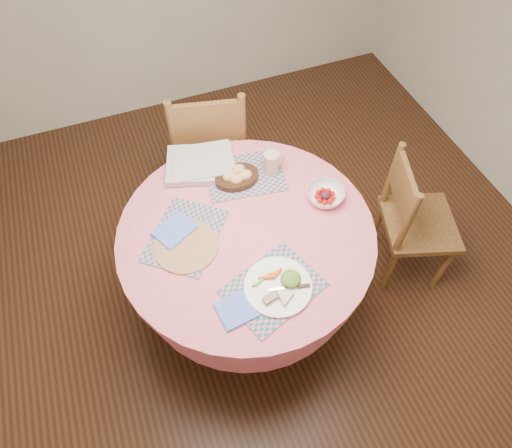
# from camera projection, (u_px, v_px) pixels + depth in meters

# --- Properties ---
(ground) EXTENTS (4.00, 4.00, 0.00)m
(ground) POSITION_uv_depth(u_px,v_px,m) (248.00, 302.00, 2.78)
(ground) COLOR #331C0F
(ground) RESTS_ON ground
(room_envelope) EXTENTS (4.01, 4.01, 2.71)m
(room_envelope) POSITION_uv_depth(u_px,v_px,m) (241.00, 49.00, 1.39)
(room_envelope) COLOR silver
(room_envelope) RESTS_ON ground
(dining_table) EXTENTS (1.24, 1.24, 0.75)m
(dining_table) POSITION_uv_depth(u_px,v_px,m) (247.00, 253.00, 2.33)
(dining_table) COLOR pink
(dining_table) RESTS_ON ground
(chair_right) EXTENTS (0.50, 0.52, 0.89)m
(chair_right) POSITION_uv_depth(u_px,v_px,m) (412.00, 220.00, 2.56)
(chair_right) COLOR brown
(chair_right) RESTS_ON ground
(chair_back) EXTENTS (0.56, 0.54, 1.01)m
(chair_back) POSITION_uv_depth(u_px,v_px,m) (210.00, 147.00, 2.81)
(chair_back) COLOR brown
(chair_back) RESTS_ON ground
(placemat_front) EXTENTS (0.48, 0.42, 0.01)m
(placemat_front) POSITION_uv_depth(u_px,v_px,m) (273.00, 288.00, 1.99)
(placemat_front) COLOR #14745C
(placemat_front) RESTS_ON dining_table
(placemat_left) EXTENTS (0.48, 0.50, 0.01)m
(placemat_left) POSITION_uv_depth(u_px,v_px,m) (185.00, 235.00, 2.15)
(placemat_left) COLOR #14745C
(placemat_left) RESTS_ON dining_table
(placemat_back) EXTENTS (0.44, 0.36, 0.01)m
(placemat_back) POSITION_uv_depth(u_px,v_px,m) (245.00, 175.00, 2.38)
(placemat_back) COLOR #14745C
(placemat_back) RESTS_ON dining_table
(wicker_trivet) EXTENTS (0.30, 0.30, 0.01)m
(wicker_trivet) POSITION_uv_depth(u_px,v_px,m) (186.00, 246.00, 2.11)
(wicker_trivet) COLOR #996542
(wicker_trivet) RESTS_ON dining_table
(napkin_near) EXTENTS (0.20, 0.16, 0.01)m
(napkin_near) POSITION_uv_depth(u_px,v_px,m) (239.00, 309.00, 1.93)
(napkin_near) COLOR #5679DE
(napkin_near) RESTS_ON dining_table
(napkin_far) EXTENTS (0.22, 0.21, 0.01)m
(napkin_far) POSITION_uv_depth(u_px,v_px,m) (175.00, 230.00, 2.16)
(napkin_far) COLOR #5679DE
(napkin_far) RESTS_ON placemat_left
(dinner_plate) EXTENTS (0.30, 0.30, 0.05)m
(dinner_plate) POSITION_uv_depth(u_px,v_px,m) (280.00, 286.00, 1.97)
(dinner_plate) COLOR white
(dinner_plate) RESTS_ON placemat_front
(bread_bowl) EXTENTS (0.23, 0.23, 0.08)m
(bread_bowl) POSITION_uv_depth(u_px,v_px,m) (237.00, 176.00, 2.33)
(bread_bowl) COLOR black
(bread_bowl) RESTS_ON placemat_back
(latte_mug) EXTENTS (0.12, 0.08, 0.12)m
(latte_mug) POSITION_uv_depth(u_px,v_px,m) (272.00, 162.00, 2.34)
(latte_mug) COLOR beige
(latte_mug) RESTS_ON placemat_back
(fruit_bowl) EXTENTS (0.19, 0.19, 0.06)m
(fruit_bowl) POSITION_uv_depth(u_px,v_px,m) (325.00, 195.00, 2.26)
(fruit_bowl) COLOR white
(fruit_bowl) RESTS_ON dining_table
(newspaper_stack) EXTENTS (0.41, 0.36, 0.04)m
(newspaper_stack) POSITION_uv_depth(u_px,v_px,m) (200.00, 164.00, 2.39)
(newspaper_stack) COLOR silver
(newspaper_stack) RESTS_ON dining_table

